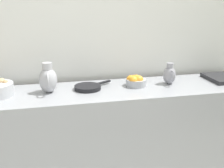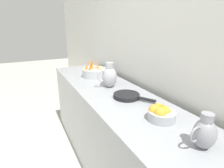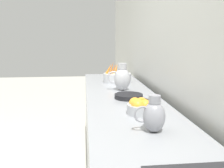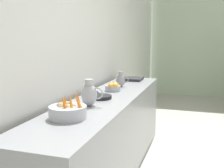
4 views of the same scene
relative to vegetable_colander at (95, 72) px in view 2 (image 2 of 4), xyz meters
name	(u,v)px [view 2 (image 2 of 4)]	position (x,y,z in m)	size (l,w,h in m)	color
prep_counter	(126,147)	(0.04, 0.84, -0.51)	(0.60, 3.03, 0.91)	gray
vegetable_colander	(95,72)	(0.00, 0.00, 0.00)	(0.30, 0.30, 0.24)	#ADAFB5
orange_bowl	(161,113)	(0.00, 1.18, -0.01)	(0.18, 0.18, 0.10)	#9EA0A5
metal_pitcher_tall	(109,76)	(0.01, 0.43, 0.06)	(0.21, 0.15, 0.25)	#A3A3A8
metal_pitcher_short	(204,133)	(0.00, 1.51, 0.03)	(0.17, 0.12, 0.20)	gray
skillet_on_counter	(127,96)	(0.00, 0.76, -0.04)	(0.26, 0.35, 0.03)	black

